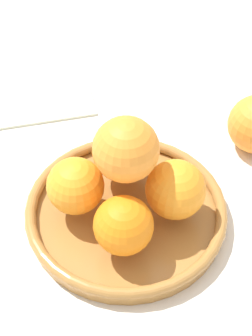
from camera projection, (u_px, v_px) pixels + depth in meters
name	position (u px, v px, depth m)	size (l,w,h in m)	color
ground_plane	(126.00, 219.00, 0.67)	(4.00, 4.00, 0.00)	silver
fruit_bowl	(126.00, 212.00, 0.66)	(0.24, 0.24, 0.03)	#A57238
orange_pile	(127.00, 174.00, 0.62)	(0.16, 0.15, 0.13)	orange
napkin_folded	(35.00, 87.00, 0.83)	(0.16, 0.16, 0.01)	silver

